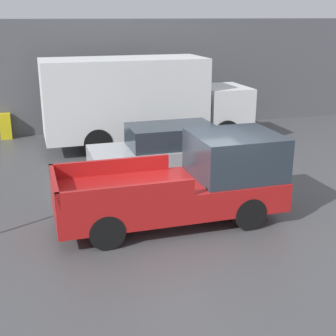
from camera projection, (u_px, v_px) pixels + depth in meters
The scene contains 6 objects.
ground_plane at pixel (201, 221), 11.57m from camera, with size 60.00×60.00×0.00m, color #4C4C4F.
building_wall at pixel (118, 76), 20.22m from camera, with size 28.00×0.15×4.72m.
pickup_truck at pixel (190, 182), 11.37m from camera, with size 5.47×2.11×2.11m.
car at pixel (168, 149), 14.86m from camera, with size 4.88×1.86×1.57m.
delivery_truck at pixel (139, 100), 17.71m from camera, with size 7.92×2.41×3.36m.
newspaper_box at pixel (6, 126), 19.17m from camera, with size 0.45×0.40×1.05m.
Camera 1 is at (-3.87, -9.89, 4.84)m, focal length 50.00 mm.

